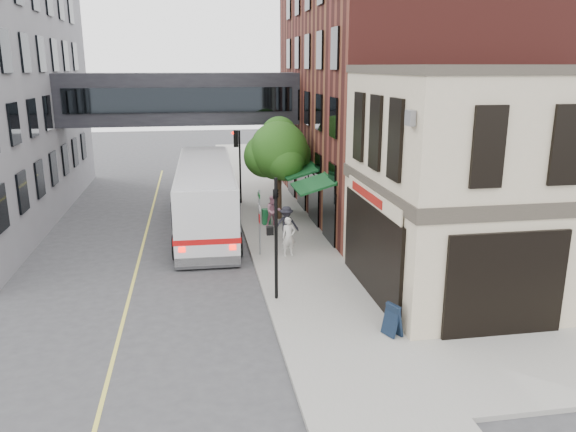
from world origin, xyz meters
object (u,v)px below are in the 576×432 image
object	(u,v)px
pedestrian_a	(289,237)
bus	(206,194)
newspaper_box	(266,217)
pedestrian_b	(273,211)
sandwich_board	(393,320)
pedestrian_c	(286,225)

from	to	relation	value
pedestrian_a	bus	bearing A→B (deg)	111.61
newspaper_box	pedestrian_b	bearing A→B (deg)	-62.88
bus	newspaper_box	world-z (taller)	bus
sandwich_board	newspaper_box	bearing A→B (deg)	77.23
pedestrian_a	newspaper_box	distance (m)	5.34
bus	sandwich_board	world-z (taller)	bus
pedestrian_a	pedestrian_b	xyz separation A→B (m)	(-0.01, 4.85, -0.06)
pedestrian_c	sandwich_board	size ratio (longest dim) A/B	1.73
pedestrian_a	pedestrian_c	world-z (taller)	pedestrian_c
pedestrian_c	sandwich_board	distance (m)	10.16
pedestrian_a	sandwich_board	bearing A→B (deg)	-87.86
bus	pedestrian_a	xyz separation A→B (m)	(3.50, -5.42, -0.90)
pedestrian_c	newspaper_box	distance (m)	3.53
pedestrian_b	sandwich_board	xyz separation A→B (m)	(1.95, -13.00, -0.30)
pedestrian_c	sandwich_board	xyz separation A→B (m)	(1.73, -10.00, -0.38)
pedestrian_b	pedestrian_c	xyz separation A→B (m)	(0.21, -3.00, 0.08)
newspaper_box	sandwich_board	distance (m)	13.65
newspaper_box	bus	bearing A→B (deg)	170.41
pedestrian_b	newspaper_box	world-z (taller)	pedestrian_b
bus	pedestrian_a	world-z (taller)	bus
pedestrian_a	newspaper_box	world-z (taller)	pedestrian_a
pedestrian_c	newspaper_box	xyz separation A→B (m)	(-0.53, 3.46, -0.49)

